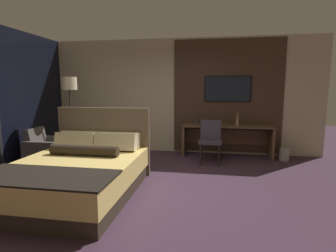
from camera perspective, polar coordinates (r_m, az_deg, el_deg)
ground_plane at (r=4.35m, az=-4.65°, el=-13.47°), size 16.00×16.00×0.00m
wall_back_tv_panel at (r=6.56m, az=2.49°, el=6.47°), size 7.20×0.09×2.80m
bed at (r=4.30m, az=-18.91°, el=-9.45°), size 1.76×2.23×1.25m
desk at (r=6.33m, az=12.64°, el=-1.83°), size 2.07×0.52×0.75m
tv at (r=6.44m, az=12.84°, el=7.89°), size 1.09×0.04×0.61m
desk_chair at (r=5.73m, az=9.23°, el=-2.42°), size 0.48×0.48×0.92m
armchair_by_window at (r=6.06m, az=-24.84°, el=-5.23°), size 0.73×0.74×0.79m
floor_lamp at (r=6.26m, az=-20.68°, el=7.29°), size 0.34×0.34×1.85m
vase_tall at (r=6.19m, az=14.87°, el=1.60°), size 0.10×0.10×0.34m
vase_short at (r=6.35m, az=6.31°, el=1.43°), size 0.09×0.09×0.21m
book at (r=6.32m, az=8.89°, el=0.50°), size 0.26×0.21×0.03m
waste_bin at (r=6.43m, az=23.98°, el=-5.64°), size 0.22×0.22×0.28m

